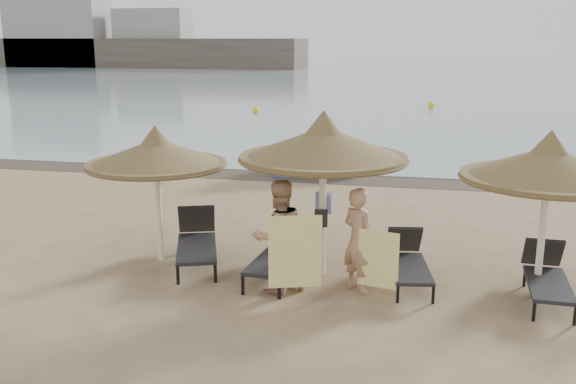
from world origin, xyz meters
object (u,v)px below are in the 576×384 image
palapa_left (156,153)px  palapa_right (549,165)px  lounger_far_left (197,240)px  person_right (359,232)px  lounger_far_right (547,275)px  pedal_boat (313,160)px  palapa_center (323,145)px  person_left (279,228)px  lounger_near_right (408,260)px  lounger_near_left (282,251)px

palapa_left → palapa_right: (6.76, -0.26, 0.12)m
lounger_far_left → person_right: person_right is taller
palapa_right → person_right: palapa_right is taller
lounger_far_right → pedal_boat: 10.40m
lounger_far_left → person_right: bearing=-34.1°
person_right → palapa_center: bearing=-4.8°
person_left → pedal_boat: bearing=-123.8°
palapa_center → palapa_right: bearing=-3.3°
palapa_left → pedal_boat: bearing=80.4°
lounger_far_right → person_right: person_right is taller
lounger_near_right → lounger_far_right: bearing=-16.3°
palapa_right → palapa_left: bearing=177.8°
palapa_left → lounger_far_right: size_ratio=1.36×
palapa_center → pedal_boat: palapa_center is taller
lounger_near_left → person_left: 1.07m
palapa_left → lounger_far_right: palapa_left is taller
lounger_far_left → lounger_near_right: size_ratio=1.15×
lounger_near_right → palapa_center: bearing=169.4°
lounger_near_right → person_right: person_right is taller
person_left → lounger_near_right: bearing=163.8°
lounger_near_left → palapa_left: bearing=179.5°
lounger_far_right → palapa_center: bearing=177.3°
palapa_left → person_right: bearing=-11.0°
palapa_center → lounger_near_left: (-0.70, -0.17, -1.92)m
palapa_left → lounger_near_right: bearing=-1.1°
palapa_right → person_left: bearing=-169.6°
palapa_center → person_left: size_ratio=1.34×
person_left → palapa_center: bearing=-160.5°
palapa_right → lounger_far_right: (0.12, -0.11, -1.80)m
pedal_boat → palapa_center: bearing=-86.9°
lounger_near_right → pedal_boat: 9.17m
palapa_right → lounger_near_left: 4.69m
lounger_far_left → lounger_far_right: 6.18m
lounger_near_right → lounger_far_right: 2.25m
palapa_right → person_left: size_ratio=1.25×
lounger_far_right → lounger_near_left: bearing=-179.8°
person_right → pedal_boat: 9.57m
lounger_far_left → pedal_boat: pedal_boat is taller
person_right → lounger_far_right: bearing=-133.6°
lounger_far_left → lounger_near_left: size_ratio=1.04×
palapa_center → lounger_near_right: size_ratio=1.53×
person_left → person_right: size_ratio=1.07×
lounger_far_left → palapa_left: bearing=165.4°
palapa_right → lounger_near_right: palapa_right is taller
pedal_boat → lounger_far_left: bearing=-103.0°
palapa_left → person_left: size_ratio=1.18×
lounger_near_left → person_right: person_right is taller
lounger_near_left → lounger_far_left: bearing=175.3°
lounger_near_left → pedal_boat: 8.77m
palapa_center → palapa_right: (3.64, -0.21, -0.16)m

